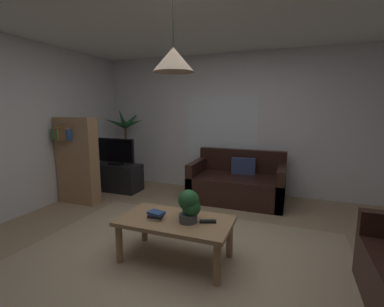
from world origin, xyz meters
TOP-DOWN VIEW (x-y plane):
  - floor at (0.00, 0.00)m, footprint 5.20×4.95m
  - rug at (0.00, -0.20)m, footprint 3.38×2.72m
  - wall_back at (0.00, 2.50)m, footprint 5.32×0.06m
  - window_pane at (-0.24, 2.47)m, footprint 1.34×0.01m
  - couch_under_window at (0.19, 1.97)m, footprint 1.52×0.88m
  - coffee_table at (-0.04, -0.08)m, footprint 1.13×0.61m
  - book_on_table_0 at (-0.22, -0.15)m, footprint 0.14×0.12m
  - book_on_table_1 at (-0.22, -0.15)m, footprint 0.15×0.11m
  - book_on_table_2 at (-0.22, -0.14)m, footprint 0.18×0.14m
  - remote_on_table_0 at (0.29, -0.04)m, footprint 0.17×0.10m
  - potted_plant_on_table at (0.11, -0.07)m, footprint 0.22×0.22m
  - tv_stand at (-2.05, 1.72)m, footprint 0.90×0.44m
  - tv at (-2.05, 1.70)m, footprint 0.79×0.16m
  - potted_palm_corner at (-2.14, 2.18)m, footprint 0.76×0.82m
  - bookshelf_corner at (-2.24, 0.94)m, footprint 0.70×0.31m
  - pendant_lamp at (-0.04, -0.08)m, footprint 0.38×0.38m

SIDE VIEW (x-z plane):
  - floor at x=0.00m, z-range -0.02..0.00m
  - rug at x=0.00m, z-range 0.00..0.01m
  - tv_stand at x=-2.05m, z-range 0.00..0.50m
  - couch_under_window at x=0.19m, z-range -0.14..0.68m
  - coffee_table at x=-0.04m, z-range 0.15..0.59m
  - remote_on_table_0 at x=0.29m, z-range 0.44..0.46m
  - book_on_table_0 at x=-0.22m, z-range 0.44..0.46m
  - book_on_table_1 at x=-0.22m, z-range 0.46..0.49m
  - book_on_table_2 at x=-0.22m, z-range 0.49..0.52m
  - potted_plant_on_table at x=0.11m, z-range 0.44..0.76m
  - potted_palm_corner at x=-2.14m, z-range -0.14..1.43m
  - bookshelf_corner at x=-2.24m, z-range 0.02..1.42m
  - tv at x=-2.05m, z-range 0.51..1.00m
  - window_pane at x=-0.24m, z-range 0.60..1.75m
  - wall_back at x=0.00m, z-range 0.00..2.52m
  - pendant_lamp at x=-0.04m, z-range 1.65..2.30m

